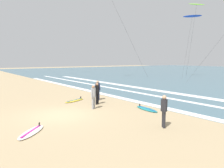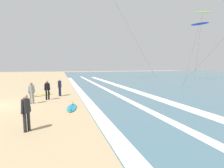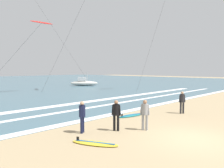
% 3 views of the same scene
% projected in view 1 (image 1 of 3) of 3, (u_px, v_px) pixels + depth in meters
% --- Properties ---
extents(ground_plane, '(160.00, 160.00, 0.00)m').
position_uv_depth(ground_plane, '(59.00, 115.00, 13.13)').
color(ground_plane, tan).
extents(wave_foam_shoreline, '(55.36, 0.72, 0.01)m').
position_uv_depth(wave_foam_shoreline, '(148.00, 104.00, 16.28)').
color(wave_foam_shoreline, white).
rests_on(wave_foam_shoreline, ocean_surface).
extents(wave_foam_mid_break, '(57.84, 0.55, 0.01)m').
position_uv_depth(wave_foam_mid_break, '(151.00, 95.00, 20.44)').
color(wave_foam_mid_break, white).
rests_on(wave_foam_mid_break, ocean_surface).
extents(wave_foam_outer_break, '(52.44, 1.03, 0.01)m').
position_uv_depth(wave_foam_outer_break, '(176.00, 93.00, 21.45)').
color(wave_foam_outer_break, white).
rests_on(wave_foam_outer_break, ocean_surface).
extents(surfer_right_near, '(0.32, 0.49, 1.60)m').
position_uv_depth(surfer_right_near, '(97.00, 92.00, 16.17)').
color(surfer_right_near, black).
rests_on(surfer_right_near, ground).
extents(surfer_mid_group, '(0.47, 0.37, 1.60)m').
position_uv_depth(surfer_mid_group, '(164.00, 108.00, 10.65)').
color(surfer_mid_group, '#232328').
rests_on(surfer_mid_group, ground).
extents(surfer_background_far, '(0.49, 0.33, 1.60)m').
position_uv_depth(surfer_background_far, '(98.00, 88.00, 17.91)').
color(surfer_background_far, '#141938').
rests_on(surfer_background_far, ground).
extents(surfer_left_far, '(0.33, 0.48, 1.60)m').
position_uv_depth(surfer_left_far, '(93.00, 95.00, 14.68)').
color(surfer_left_far, gray).
rests_on(surfer_left_far, ground).
extents(surfboard_left_pile, '(1.42, 2.16, 0.25)m').
position_uv_depth(surfboard_left_pile, '(74.00, 100.00, 17.57)').
color(surfboard_left_pile, yellow).
rests_on(surfboard_left_pile, ground).
extents(surfboard_near_water, '(1.95, 1.87, 0.25)m').
position_uv_depth(surfboard_near_water, '(31.00, 132.00, 9.96)').
color(surfboard_near_water, silver).
rests_on(surfboard_near_water, ground).
extents(surfboard_foreground_flat, '(2.17, 0.92, 0.25)m').
position_uv_depth(surfboard_foreground_flat, '(147.00, 109.00, 14.56)').
color(surfboard_foreground_flat, teal).
rests_on(surfboard_foreground_flat, ground).
extents(kite_blue_high_left, '(3.08, 5.28, 11.29)m').
position_uv_depth(kite_blue_high_left, '(192.00, 16.00, 39.82)').
color(kite_blue_high_left, blue).
rests_on(kite_blue_high_left, ground).
extents(kite_lime_distant_high, '(4.34, 4.08, 12.99)m').
position_uv_depth(kite_lime_distant_high, '(197.00, 5.00, 38.16)').
color(kite_lime_distant_high, '#70C628').
rests_on(kite_lime_distant_high, ground).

